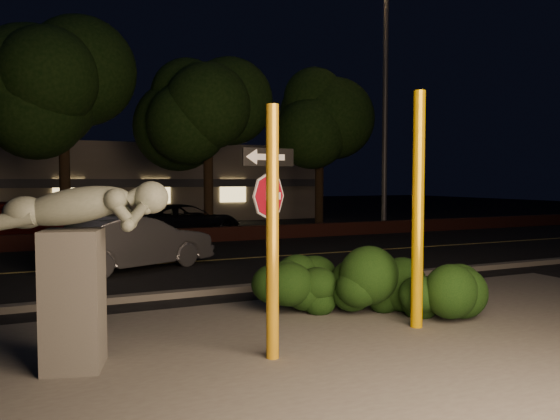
# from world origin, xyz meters

# --- Properties ---
(ground) EXTENTS (90.00, 90.00, 0.00)m
(ground) POSITION_xyz_m (0.00, 10.00, 0.00)
(ground) COLOR black
(ground) RESTS_ON ground
(patio) EXTENTS (14.00, 6.00, 0.02)m
(patio) POSITION_xyz_m (0.00, -1.00, 0.01)
(patio) COLOR #4C4944
(patio) RESTS_ON ground
(road) EXTENTS (80.00, 8.00, 0.01)m
(road) POSITION_xyz_m (0.00, 7.00, 0.01)
(road) COLOR black
(road) RESTS_ON ground
(lane_marking) EXTENTS (80.00, 0.12, 0.00)m
(lane_marking) POSITION_xyz_m (0.00, 7.00, 0.02)
(lane_marking) COLOR tan
(lane_marking) RESTS_ON road
(curb) EXTENTS (80.00, 0.25, 0.12)m
(curb) POSITION_xyz_m (0.00, 2.90, 0.06)
(curb) COLOR #4C4944
(curb) RESTS_ON ground
(brick_wall) EXTENTS (40.00, 0.35, 0.50)m
(brick_wall) POSITION_xyz_m (0.00, 11.30, 0.25)
(brick_wall) COLOR #4F2119
(brick_wall) RESTS_ON ground
(parking_lot) EXTENTS (40.00, 12.00, 0.01)m
(parking_lot) POSITION_xyz_m (0.00, 17.00, 0.01)
(parking_lot) COLOR black
(parking_lot) RESTS_ON ground
(building) EXTENTS (22.00, 10.20, 4.00)m
(building) POSITION_xyz_m (0.00, 24.99, 2.00)
(building) COLOR #675E52
(building) RESTS_ON ground
(tree_far_b) EXTENTS (5.20, 5.20, 8.41)m
(tree_far_b) POSITION_xyz_m (-2.50, 13.20, 6.05)
(tree_far_b) COLOR black
(tree_far_b) RESTS_ON ground
(tree_far_c) EXTENTS (4.80, 4.80, 7.84)m
(tree_far_c) POSITION_xyz_m (2.50, 12.80, 5.66)
(tree_far_c) COLOR black
(tree_far_c) RESTS_ON ground
(tree_far_d) EXTENTS (4.40, 4.40, 7.42)m
(tree_far_d) POSITION_xyz_m (7.50, 13.30, 5.42)
(tree_far_d) COLOR black
(tree_far_d) RESTS_ON ground
(yellow_pole_left) EXTENTS (0.15, 0.15, 3.07)m
(yellow_pole_left) POSITION_xyz_m (-0.91, -1.02, 1.53)
(yellow_pole_left) COLOR gold
(yellow_pole_left) RESTS_ON ground
(yellow_pole_right) EXTENTS (0.17, 0.17, 3.45)m
(yellow_pole_right) POSITION_xyz_m (1.57, -0.62, 1.73)
(yellow_pole_right) COLOR #EFAD02
(yellow_pole_right) RESTS_ON ground
(signpost) EXTENTS (0.91, 0.12, 2.68)m
(signpost) POSITION_xyz_m (-0.06, 1.06, 1.91)
(signpost) COLOR black
(signpost) RESTS_ON ground
(sculpture) EXTENTS (2.01, 1.02, 2.16)m
(sculpture) POSITION_xyz_m (-3.08, -0.42, 1.33)
(sculpture) COLOR #4C4944
(sculpture) RESTS_ON ground
(hedge_center) EXTENTS (1.90, 1.04, 0.95)m
(hedge_center) POSITION_xyz_m (0.35, 0.95, 0.47)
(hedge_center) COLOR black
(hedge_center) RESTS_ON ground
(hedge_right) EXTENTS (2.06, 1.52, 1.21)m
(hedge_right) POSITION_xyz_m (1.57, 0.55, 0.60)
(hedge_right) COLOR black
(hedge_right) RESTS_ON ground
(hedge_far_right) EXTENTS (1.53, 1.10, 0.98)m
(hedge_far_right) POSITION_xyz_m (2.26, -0.36, 0.49)
(hedge_far_right) COLOR black
(hedge_far_right) RESTS_ON ground
(streetlight) EXTENTS (1.58, 0.77, 10.93)m
(streetlight) POSITION_xyz_m (9.84, 12.18, 6.50)
(streetlight) COLOR #4E4D52
(streetlight) RESTS_ON ground
(silver_sedan) EXTENTS (4.22, 2.90, 1.32)m
(silver_sedan) POSITION_xyz_m (-1.34, 6.42, 0.66)
(silver_sedan) COLOR #A0A0A5
(silver_sedan) RESTS_ON ground
(parked_car_red) EXTENTS (4.95, 3.27, 1.57)m
(parked_car_red) POSITION_xyz_m (-4.28, 12.97, 0.78)
(parked_car_red) COLOR maroon
(parked_car_red) RESTS_ON ground
(parked_car_darkred) EXTENTS (5.20, 2.60, 1.45)m
(parked_car_darkred) POSITION_xyz_m (-3.17, 13.08, 0.72)
(parked_car_darkred) COLOR #450B10
(parked_car_darkred) RESTS_ON ground
(parked_car_dark) EXTENTS (4.96, 3.50, 1.26)m
(parked_car_dark) POSITION_xyz_m (1.62, 13.13, 0.63)
(parked_car_dark) COLOR black
(parked_car_dark) RESTS_ON ground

